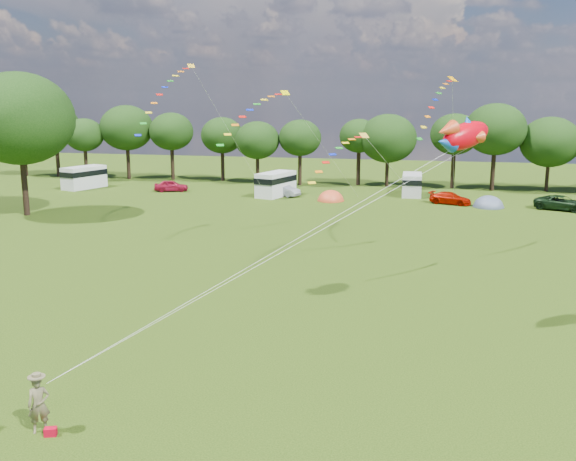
% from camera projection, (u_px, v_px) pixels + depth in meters
% --- Properties ---
extents(ground_plane, '(180.00, 180.00, 0.00)m').
position_uv_depth(ground_plane, '(246.00, 359.00, 27.47)').
color(ground_plane, black).
rests_on(ground_plane, ground).
extents(tree_line, '(102.98, 10.98, 10.27)m').
position_uv_depth(tree_line, '(418.00, 136.00, 77.46)').
color(tree_line, black).
rests_on(tree_line, ground).
extents(big_tree, '(10.00, 10.00, 13.28)m').
position_uv_depth(big_tree, '(19.00, 119.00, 58.91)').
color(big_tree, black).
rests_on(big_tree, ground).
extents(car_a, '(4.33, 2.75, 1.35)m').
position_uv_depth(car_a, '(171.00, 186.00, 75.73)').
color(car_a, maroon).
rests_on(car_a, ground).
extents(car_b, '(4.14, 2.84, 1.37)m').
position_uv_depth(car_b, '(283.00, 190.00, 72.29)').
color(car_b, gray).
rests_on(car_b, ground).
extents(car_c, '(4.50, 3.01, 1.25)m').
position_uv_depth(car_c, '(450.00, 198.00, 66.76)').
color(car_c, '#9F0F00').
rests_on(car_c, ground).
extents(car_d, '(5.74, 4.19, 1.43)m').
position_uv_depth(car_d, '(562.00, 203.00, 63.27)').
color(car_d, black).
rests_on(car_d, ground).
extents(campervan_a, '(3.86, 5.91, 2.68)m').
position_uv_depth(campervan_a, '(84.00, 177.00, 78.15)').
color(campervan_a, silver).
rests_on(campervan_a, ground).
extents(campervan_b, '(3.84, 5.94, 2.70)m').
position_uv_depth(campervan_b, '(276.00, 183.00, 72.10)').
color(campervan_b, silver).
rests_on(campervan_b, ground).
extents(campervan_c, '(2.30, 5.08, 2.46)m').
position_uv_depth(campervan_c, '(412.00, 184.00, 72.55)').
color(campervan_c, '#BCBBBD').
rests_on(campervan_c, ground).
extents(tent_orange, '(2.92, 3.20, 2.28)m').
position_uv_depth(tent_orange, '(331.00, 201.00, 69.03)').
color(tent_orange, '#D84D27').
rests_on(tent_orange, ground).
extents(tent_greyblue, '(3.12, 3.42, 2.32)m').
position_uv_depth(tent_greyblue, '(488.00, 207.00, 65.11)').
color(tent_greyblue, '#4D596E').
rests_on(tent_greyblue, ground).
extents(kite_flyer, '(0.85, 0.78, 1.95)m').
position_uv_depth(kite_flyer, '(39.00, 405.00, 21.33)').
color(kite_flyer, brown).
rests_on(kite_flyer, ground).
extents(kite_bag, '(0.46, 0.38, 0.28)m').
position_uv_depth(kite_bag, '(51.00, 432.00, 21.24)').
color(kite_bag, '#B8031D').
rests_on(kite_bag, ground).
extents(fish_kite, '(3.02, 3.15, 1.85)m').
position_uv_depth(fish_kite, '(462.00, 136.00, 29.44)').
color(fish_kite, '#CE000C').
rests_on(fish_kite, ground).
extents(streamer_kite_a, '(3.33, 5.53, 5.75)m').
position_uv_depth(streamer_kite_a, '(169.00, 88.00, 52.12)').
color(streamer_kite_a, yellow).
rests_on(streamer_kite_a, ground).
extents(streamer_kite_b, '(4.29, 4.65, 3.79)m').
position_uv_depth(streamer_kite_b, '(259.00, 108.00, 45.28)').
color(streamer_kite_b, '#D9CF00').
rests_on(streamer_kite_b, ground).
extents(streamer_kite_c, '(3.10, 4.87, 2.77)m').
position_uv_depth(streamer_kite_c, '(344.00, 149.00, 39.30)').
color(streamer_kite_c, gold).
rests_on(streamer_kite_c, ground).
extents(streamer_kite_d, '(2.64, 5.15, 4.30)m').
position_uv_depth(streamer_kite_d, '(440.00, 97.00, 44.57)').
color(streamer_kite_d, '#FBA000').
rests_on(streamer_kite_d, ground).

